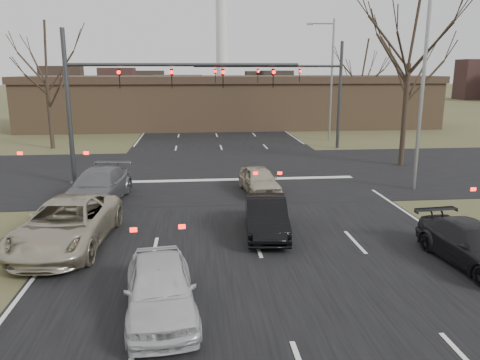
{
  "coord_description": "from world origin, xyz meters",
  "views": [
    {
      "loc": [
        -2.08,
        -12.08,
        5.97
      ],
      "look_at": [
        -0.43,
        4.56,
        2.0
      ],
      "focal_mm": 35.0,
      "sensor_mm": 36.0,
      "label": 1
    }
  ],
  "objects_px": {
    "building": "(232,101)",
    "streetlight_right_far": "(330,74)",
    "car_silver_suv": "(66,224)",
    "mast_arm_near": "(132,87)",
    "car_black_hatch": "(266,216)",
    "car_white_sedan": "(160,288)",
    "car_silver_ahead": "(259,180)",
    "streetlight_right_near": "(420,77)",
    "car_charcoal_sedan": "(474,245)",
    "mast_arm_far": "(304,82)",
    "car_grey_ahead": "(98,186)"
  },
  "relations": [
    {
      "from": "car_white_sedan",
      "to": "car_silver_ahead",
      "type": "xyz_separation_m",
      "value": [
        4.07,
        11.48,
        -0.07
      ]
    },
    {
      "from": "streetlight_right_far",
      "to": "car_white_sedan",
      "type": "bearing_deg",
      "value": -113.49
    },
    {
      "from": "car_silver_suv",
      "to": "car_black_hatch",
      "type": "relative_size",
      "value": 1.4
    },
    {
      "from": "mast_arm_far",
      "to": "car_charcoal_sedan",
      "type": "height_order",
      "value": "mast_arm_far"
    },
    {
      "from": "mast_arm_near",
      "to": "car_silver_suv",
      "type": "relative_size",
      "value": 2.08
    },
    {
      "from": "car_silver_suv",
      "to": "car_white_sedan",
      "type": "relative_size",
      "value": 1.39
    },
    {
      "from": "car_white_sedan",
      "to": "car_grey_ahead",
      "type": "relative_size",
      "value": 0.8
    },
    {
      "from": "building",
      "to": "mast_arm_near",
      "type": "distance_m",
      "value": 26.14
    },
    {
      "from": "car_silver_suv",
      "to": "mast_arm_far",
      "type": "bearing_deg",
      "value": 61.31
    },
    {
      "from": "mast_arm_near",
      "to": "car_silver_suv",
      "type": "bearing_deg",
      "value": -97.71
    },
    {
      "from": "car_silver_suv",
      "to": "streetlight_right_near",
      "type": "bearing_deg",
      "value": 27.12
    },
    {
      "from": "mast_arm_far",
      "to": "car_black_hatch",
      "type": "xyz_separation_m",
      "value": [
        -5.68,
        -18.78,
        -4.33
      ]
    },
    {
      "from": "car_silver_suv",
      "to": "car_charcoal_sedan",
      "type": "distance_m",
      "value": 13.31
    },
    {
      "from": "car_silver_ahead",
      "to": "car_charcoal_sedan",
      "type": "bearing_deg",
      "value": -66.42
    },
    {
      "from": "car_charcoal_sedan",
      "to": "building",
      "type": "bearing_deg",
      "value": 91.29
    },
    {
      "from": "building",
      "to": "streetlight_right_near",
      "type": "xyz_separation_m",
      "value": [
        6.82,
        -28.0,
        2.92
      ]
    },
    {
      "from": "building",
      "to": "car_silver_suv",
      "type": "bearing_deg",
      "value": -103.89
    },
    {
      "from": "mast_arm_near",
      "to": "car_silver_suv",
      "type": "distance_m",
      "value": 10.38
    },
    {
      "from": "streetlight_right_far",
      "to": "car_silver_suv",
      "type": "height_order",
      "value": "streetlight_right_far"
    },
    {
      "from": "streetlight_right_near",
      "to": "car_silver_ahead",
      "type": "bearing_deg",
      "value": 179.03
    },
    {
      "from": "streetlight_right_near",
      "to": "streetlight_right_far",
      "type": "xyz_separation_m",
      "value": [
        0.5,
        17.0,
        0.0
      ]
    },
    {
      "from": "building",
      "to": "mast_arm_near",
      "type": "bearing_deg",
      "value": -106.13
    },
    {
      "from": "car_charcoal_sedan",
      "to": "car_silver_ahead",
      "type": "xyz_separation_m",
      "value": [
        -5.43,
        9.36,
        0.0
      ]
    },
    {
      "from": "car_silver_suv",
      "to": "car_black_hatch",
      "type": "height_order",
      "value": "car_silver_suv"
    },
    {
      "from": "mast_arm_near",
      "to": "car_charcoal_sedan",
      "type": "xyz_separation_m",
      "value": [
        11.73,
        -12.23,
        -4.43
      ]
    },
    {
      "from": "streetlight_right_near",
      "to": "car_charcoal_sedan",
      "type": "height_order",
      "value": "streetlight_right_near"
    },
    {
      "from": "car_charcoal_sedan",
      "to": "car_grey_ahead",
      "type": "distance_m",
      "value": 15.45
    },
    {
      "from": "mast_arm_near",
      "to": "car_black_hatch",
      "type": "relative_size",
      "value": 2.91
    },
    {
      "from": "streetlight_right_far",
      "to": "car_silver_suv",
      "type": "bearing_deg",
      "value": -124.09
    },
    {
      "from": "car_black_hatch",
      "to": "car_charcoal_sedan",
      "type": "relative_size",
      "value": 0.94
    },
    {
      "from": "streetlight_right_near",
      "to": "car_silver_suv",
      "type": "height_order",
      "value": "streetlight_right_near"
    },
    {
      "from": "mast_arm_far",
      "to": "car_white_sedan",
      "type": "height_order",
      "value": "mast_arm_far"
    },
    {
      "from": "building",
      "to": "streetlight_right_far",
      "type": "height_order",
      "value": "streetlight_right_far"
    },
    {
      "from": "building",
      "to": "streetlight_right_near",
      "type": "distance_m",
      "value": 28.97
    },
    {
      "from": "car_black_hatch",
      "to": "car_charcoal_sedan",
      "type": "xyz_separation_m",
      "value": [
        6.0,
        -3.45,
        -0.04
      ]
    },
    {
      "from": "mast_arm_near",
      "to": "car_white_sedan",
      "type": "relative_size",
      "value": 2.88
    },
    {
      "from": "car_white_sedan",
      "to": "mast_arm_near",
      "type": "bearing_deg",
      "value": 92.75
    },
    {
      "from": "streetlight_right_near",
      "to": "car_grey_ahead",
      "type": "distance_m",
      "value": 16.09
    },
    {
      "from": "car_silver_suv",
      "to": "car_black_hatch",
      "type": "bearing_deg",
      "value": 9.38
    },
    {
      "from": "streetlight_right_near",
      "to": "car_silver_ahead",
      "type": "xyz_separation_m",
      "value": [
        -7.75,
        0.13,
        -4.94
      ]
    },
    {
      "from": "mast_arm_near",
      "to": "car_black_hatch",
      "type": "height_order",
      "value": "mast_arm_near"
    },
    {
      "from": "streetlight_right_near",
      "to": "streetlight_right_far",
      "type": "height_order",
      "value": "same"
    },
    {
      "from": "streetlight_right_far",
      "to": "car_white_sedan",
      "type": "xyz_separation_m",
      "value": [
        -12.32,
        -28.35,
        -4.87
      ]
    },
    {
      "from": "building",
      "to": "mast_arm_near",
      "type": "relative_size",
      "value": 3.5
    },
    {
      "from": "car_white_sedan",
      "to": "car_silver_ahead",
      "type": "height_order",
      "value": "car_white_sedan"
    },
    {
      "from": "mast_arm_near",
      "to": "car_silver_suv",
      "type": "height_order",
      "value": "mast_arm_near"
    },
    {
      "from": "car_black_hatch",
      "to": "car_silver_suv",
      "type": "bearing_deg",
      "value": -170.42
    },
    {
      "from": "building",
      "to": "car_charcoal_sedan",
      "type": "relative_size",
      "value": 9.52
    },
    {
      "from": "streetlight_right_near",
      "to": "streetlight_right_far",
      "type": "bearing_deg",
      "value": 88.32
    },
    {
      "from": "mast_arm_far",
      "to": "car_silver_ahead",
      "type": "distance_m",
      "value": 14.52
    }
  ]
}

